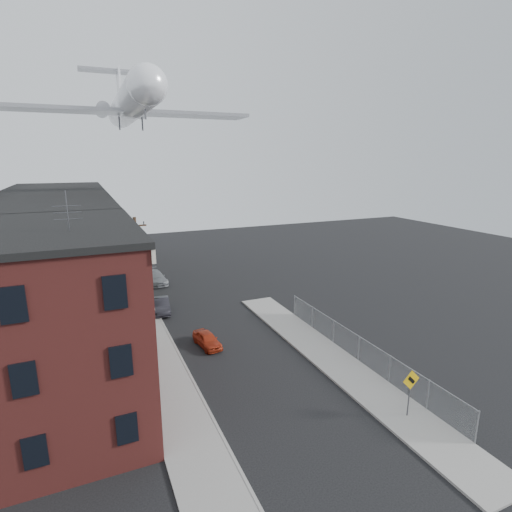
{
  "coord_description": "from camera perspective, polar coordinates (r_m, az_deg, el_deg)",
  "views": [
    {
      "loc": [
        -9.39,
        -14.97,
        13.5
      ],
      "look_at": [
        0.41,
        7.42,
        7.57
      ],
      "focal_mm": 28.0,
      "sensor_mm": 36.0,
      "label": 1
    }
  ],
  "objects": [
    {
      "name": "chainlink_fence",
      "position": [
        28.71,
        14.49,
        -12.64
      ],
      "size": [
        0.06,
        18.06,
        1.9
      ],
      "color": "gray",
      "rests_on": "ground"
    },
    {
      "name": "warning_sign",
      "position": [
        23.54,
        21.19,
        -16.93
      ],
      "size": [
        1.1,
        0.11,
        2.8
      ],
      "color": "#515156",
      "rests_on": "ground"
    },
    {
      "name": "row_house_c",
      "position": [
        46.31,
        -26.41,
        1.8
      ],
      "size": [
        11.98,
        7.0,
        10.3
      ],
      "color": "#61615F",
      "rests_on": "ground"
    },
    {
      "name": "car_near",
      "position": [
        30.33,
        -6.99,
        -11.75
      ],
      "size": [
        1.71,
        3.34,
        1.09
      ],
      "primitive_type": "imported",
      "rotation": [
        0.0,
        0.0,
        0.14
      ],
      "color": "#A92E15",
      "rests_on": "ground"
    },
    {
      "name": "row_house_d",
      "position": [
        53.2,
        -26.13,
        3.2
      ],
      "size": [
        11.98,
        7.0,
        10.3
      ],
      "color": "#726B5A",
      "rests_on": "ground"
    },
    {
      "name": "row_house_a",
      "position": [
        32.67,
        -27.31,
        -2.76
      ],
      "size": [
        11.98,
        7.0,
        10.3
      ],
      "color": "#61615F",
      "rests_on": "ground"
    },
    {
      "name": "sidewalk_right",
      "position": [
        29.02,
        10.72,
        -14.2
      ],
      "size": [
        3.0,
        26.0,
        0.12
      ],
      "primitive_type": "cube",
      "color": "gray",
      "rests_on": "ground"
    },
    {
      "name": "ground",
      "position": [
        22.24,
        7.34,
        -23.85
      ],
      "size": [
        120.0,
        120.0,
        0.0
      ],
      "primitive_type": "plane",
      "color": "black",
      "rests_on": "ground"
    },
    {
      "name": "row_house_e",
      "position": [
        60.12,
        -25.91,
        4.28
      ],
      "size": [
        11.98,
        7.0,
        10.3
      ],
      "color": "#61615F",
      "rests_on": "ground"
    },
    {
      "name": "car_far",
      "position": [
        45.95,
        -14.19,
        -2.98
      ],
      "size": [
        2.39,
        4.85,
        1.36
      ],
      "primitive_type": "imported",
      "rotation": [
        0.0,
        0.0,
        0.11
      ],
      "color": "gray",
      "rests_on": "ground"
    },
    {
      "name": "corner_building",
      "position": [
        23.65,
        -28.62,
        -8.76
      ],
      "size": [
        10.31,
        12.3,
        12.15
      ],
      "color": "#341310",
      "rests_on": "ground"
    },
    {
      "name": "row_house_b",
      "position": [
        39.46,
        -26.78,
        -0.09
      ],
      "size": [
        11.98,
        7.0,
        10.3
      ],
      "color": "#726B5A",
      "rests_on": "ground"
    },
    {
      "name": "curb_right",
      "position": [
        28.3,
        8.2,
        -14.84
      ],
      "size": [
        0.15,
        26.0,
        0.14
      ],
      "primitive_type": "cube",
      "color": "gray",
      "rests_on": "ground"
    },
    {
      "name": "sidewalk_left",
      "position": [
        41.41,
        -17.03,
        -5.91
      ],
      "size": [
        3.0,
        62.0,
        0.12
      ],
      "primitive_type": "cube",
      "color": "gray",
      "rests_on": "ground"
    },
    {
      "name": "curb_left",
      "position": [
        41.57,
        -15.04,
        -5.69
      ],
      "size": [
        0.15,
        62.0,
        0.14
      ],
      "primitive_type": "cube",
      "color": "gray",
      "rests_on": "ground"
    },
    {
      "name": "car_mid",
      "position": [
        37.36,
        -13.35,
        -6.88
      ],
      "size": [
        1.75,
        3.97,
        1.27
      ],
      "primitive_type": "imported",
      "rotation": [
        0.0,
        0.0,
        -0.11
      ],
      "color": "black",
      "rests_on": "ground"
    },
    {
      "name": "utility_pole",
      "position": [
        34.35,
        -16.5,
        -1.82
      ],
      "size": [
        1.8,
        0.26,
        9.0
      ],
      "color": "black",
      "rests_on": "ground"
    },
    {
      "name": "airplane",
      "position": [
        44.28,
        -17.56,
        19.98
      ],
      "size": [
        22.5,
        25.69,
        7.49
      ],
      "color": "white",
      "rests_on": "ground"
    },
    {
      "name": "street_tree",
      "position": [
        44.25,
        -17.66,
        -0.13
      ],
      "size": [
        3.22,
        3.2,
        5.2
      ],
      "color": "black",
      "rests_on": "ground"
    }
  ]
}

